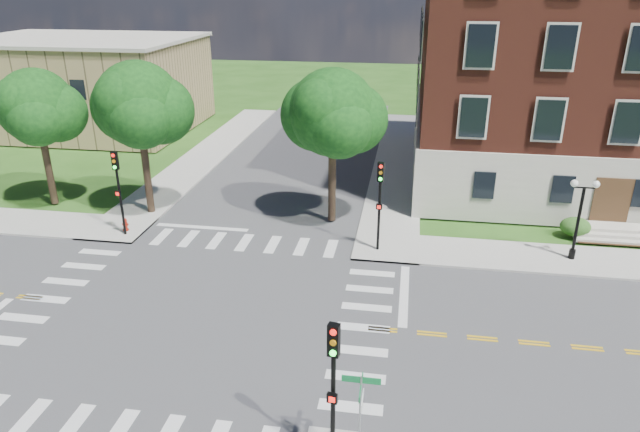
# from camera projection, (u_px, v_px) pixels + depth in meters

# --- Properties ---
(ground) EXTENTS (160.00, 160.00, 0.00)m
(ground) POSITION_uv_depth(u_px,v_px,m) (198.00, 313.00, 24.69)
(ground) COLOR #244C15
(ground) RESTS_ON ground
(road_ew) EXTENTS (90.00, 12.00, 0.01)m
(road_ew) POSITION_uv_depth(u_px,v_px,m) (198.00, 313.00, 24.69)
(road_ew) COLOR #3D3D3F
(road_ew) RESTS_ON ground
(road_ns) EXTENTS (12.00, 90.00, 0.01)m
(road_ns) POSITION_uv_depth(u_px,v_px,m) (198.00, 313.00, 24.68)
(road_ns) COLOR #3D3D3F
(road_ns) RESTS_ON ground
(sidewalk_ne) EXTENTS (34.00, 34.00, 0.12)m
(sidewalk_ne) POSITION_uv_depth(u_px,v_px,m) (513.00, 204.00, 36.40)
(sidewalk_ne) COLOR #9E9B93
(sidewalk_ne) RESTS_ON ground
(sidewalk_nw) EXTENTS (34.00, 34.00, 0.12)m
(sidewalk_nw) POSITION_uv_depth(u_px,v_px,m) (69.00, 179.00, 40.94)
(sidewalk_nw) COLOR #9E9B93
(sidewalk_nw) RESTS_ON ground
(crosswalk_east) EXTENTS (2.20, 10.20, 0.02)m
(crosswalk_east) POSITION_uv_depth(u_px,v_px,m) (363.00, 328.00, 23.62)
(crosswalk_east) COLOR silver
(crosswalk_east) RESTS_ON ground
(stop_bar_east) EXTENTS (0.40, 5.50, 0.00)m
(stop_bar_east) POSITION_uv_depth(u_px,v_px,m) (404.00, 295.00, 26.12)
(stop_bar_east) COLOR silver
(stop_bar_east) RESTS_ON ground
(secondary_building) EXTENTS (20.40, 15.40, 8.30)m
(secondary_building) POSITION_uv_depth(u_px,v_px,m) (84.00, 83.00, 53.61)
(secondary_building) COLOR #A08858
(secondary_building) RESTS_ON ground
(tree_b) EXTENTS (4.51, 4.51, 8.47)m
(tree_b) POSITION_uv_depth(u_px,v_px,m) (37.00, 107.00, 34.07)
(tree_b) COLOR #332219
(tree_b) RESTS_ON ground
(tree_c) EXTENTS (4.95, 4.95, 9.10)m
(tree_c) POSITION_uv_depth(u_px,v_px,m) (138.00, 105.00, 32.62)
(tree_c) COLOR #332219
(tree_c) RESTS_ON ground
(tree_d) EXTENTS (4.91, 4.91, 8.89)m
(tree_d) POSITION_uv_depth(u_px,v_px,m) (333.00, 113.00, 31.47)
(tree_d) COLOR #332219
(tree_d) RESTS_ON ground
(traffic_signal_se) EXTENTS (0.36, 0.41, 4.80)m
(traffic_signal_se) POSITION_uv_depth(u_px,v_px,m) (333.00, 378.00, 15.77)
(traffic_signal_se) COLOR black
(traffic_signal_se) RESTS_ON ground
(traffic_signal_ne) EXTENTS (0.36, 0.41, 4.80)m
(traffic_signal_ne) POSITION_uv_depth(u_px,v_px,m) (380.00, 195.00, 29.05)
(traffic_signal_ne) COLOR black
(traffic_signal_ne) RESTS_ON ground
(traffic_signal_nw) EXTENTS (0.33, 0.36, 4.80)m
(traffic_signal_nw) POSITION_uv_depth(u_px,v_px,m) (118.00, 183.00, 30.83)
(traffic_signal_nw) COLOR black
(traffic_signal_nw) RESTS_ON ground
(twin_lamp_west) EXTENTS (1.36, 0.36, 4.23)m
(twin_lamp_west) POSITION_uv_depth(u_px,v_px,m) (579.00, 215.00, 28.33)
(twin_lamp_west) COLOR black
(twin_lamp_west) RESTS_ON ground
(street_sign_pole) EXTENTS (1.10, 1.10, 3.10)m
(street_sign_pole) POSITION_uv_depth(u_px,v_px,m) (361.00, 403.00, 16.09)
(street_sign_pole) COLOR gray
(street_sign_pole) RESTS_ON ground
(fire_hydrant) EXTENTS (0.35, 0.35, 0.75)m
(fire_hydrant) POSITION_uv_depth(u_px,v_px,m) (125.00, 225.00, 32.34)
(fire_hydrant) COLOR #A31A0C
(fire_hydrant) RESTS_ON ground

